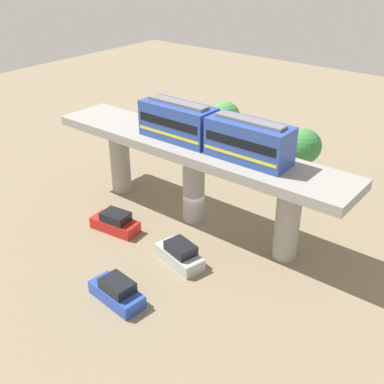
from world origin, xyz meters
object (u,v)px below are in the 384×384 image
tree_mid_lot (225,117)px  parked_car_red (115,223)px  parked_car_silver (180,254)px  parked_car_blue (117,292)px  train (212,131)px  tree_near_viaduct (304,146)px

tree_mid_lot → parked_car_red: bearing=8.4°
parked_car_silver → parked_car_blue: (6.10, -0.55, 0.00)m
train → parked_car_silver: train is taller
parked_car_red → tree_mid_lot: size_ratio=0.76×
parked_car_red → tree_mid_lot: bearing=-178.8°
train → parked_car_silver: (5.75, 1.38, -8.09)m
parked_car_red → parked_car_silver: size_ratio=0.97×
tree_near_viaduct → tree_mid_lot: bearing=-101.0°
parked_car_silver → parked_car_blue: same height
train → tree_near_viaduct: (-12.71, 2.13, -4.94)m
train → parked_car_silver: bearing=13.5°
parked_car_red → tree_mid_lot: (-20.48, -3.03, 3.28)m
train → tree_near_viaduct: 13.80m
tree_mid_lot → parked_car_silver: bearing=26.6°
train → parked_car_red: train is taller
parked_car_blue → parked_car_silver: bearing=-179.3°
train → parked_car_silver: 10.02m
tree_near_viaduct → parked_car_blue: bearing=-3.0°
parked_car_silver → parked_car_blue: size_ratio=1.03×
parked_car_blue → tree_mid_lot: size_ratio=0.76×
parked_car_blue → train: bearing=-170.2°
parked_car_red → parked_car_blue: 9.19m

